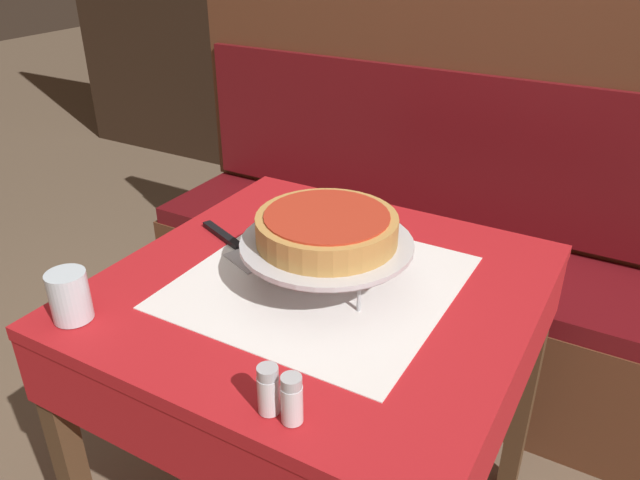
{
  "coord_description": "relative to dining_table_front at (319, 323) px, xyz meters",
  "views": [
    {
      "loc": [
        0.55,
        -0.96,
        1.46
      ],
      "look_at": [
        0.02,
        -0.03,
        0.89
      ],
      "focal_mm": 35.0,
      "sensor_mm": 36.0,
      "label": 1
    }
  ],
  "objects": [
    {
      "name": "pizza_pan_stand",
      "position": [
        0.02,
        0.0,
        0.2
      ],
      "size": [
        0.35,
        0.35,
        0.1
      ],
      "color": "#ADADB2",
      "rests_on": "dining_table_front"
    },
    {
      "name": "pizza_server",
      "position": [
        -0.24,
        0.03,
        0.11
      ],
      "size": [
        0.26,
        0.15,
        0.01
      ],
      "color": "#BCBCC1",
      "rests_on": "dining_table_front"
    },
    {
      "name": "deep_dish_pizza",
      "position": [
        0.02,
        0.0,
        0.24
      ],
      "size": [
        0.28,
        0.28,
        0.06
      ],
      "color": "#C68E47",
      "rests_on": "pizza_pan_stand"
    },
    {
      "name": "salt_shaker",
      "position": [
        0.12,
        -0.37,
        0.15
      ],
      "size": [
        0.03,
        0.03,
        0.08
      ],
      "color": "silver",
      "rests_on": "dining_table_front"
    },
    {
      "name": "dining_table_rear",
      "position": [
        -0.07,
        1.58,
        0.01
      ],
      "size": [
        0.72,
        0.72,
        0.78
      ],
      "color": "beige",
      "rests_on": "ground_plane"
    },
    {
      "name": "dining_table_front",
      "position": [
        0.0,
        0.0,
        0.0
      ],
      "size": [
        0.86,
        0.86,
        0.78
      ],
      "color": "red",
      "rests_on": "ground_plane"
    },
    {
      "name": "booth_bench",
      "position": [
        -0.14,
        0.83,
        -0.3
      ],
      "size": [
        1.79,
        0.48,
        1.28
      ],
      "color": "brown",
      "rests_on": "ground_plane"
    },
    {
      "name": "condiment_caddy",
      "position": [
        -0.1,
        1.54,
        0.15
      ],
      "size": [
        0.11,
        0.11,
        0.14
      ],
      "color": "black",
      "rests_on": "dining_table_rear"
    },
    {
      "name": "water_glass_near",
      "position": [
        -0.34,
        -0.35,
        0.16
      ],
      "size": [
        0.07,
        0.07,
        0.1
      ],
      "color": "silver",
      "rests_on": "dining_table_front"
    },
    {
      "name": "pepper_shaker",
      "position": [
        0.16,
        -0.37,
        0.15
      ],
      "size": [
        0.03,
        0.03,
        0.08
      ],
      "color": "silver",
      "rests_on": "dining_table_front"
    }
  ]
}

